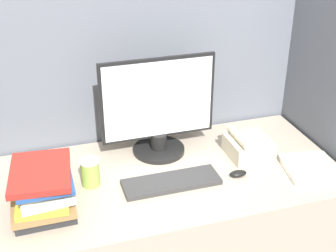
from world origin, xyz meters
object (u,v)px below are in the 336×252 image
object	(u,v)px
mouse	(238,174)
keyboard	(171,182)
coffee_cup	(90,172)
book_stack	(43,190)
desk_telephone	(248,146)
monitor	(158,111)

from	to	relation	value
mouse	keyboard	bearing A→B (deg)	174.42
coffee_cup	book_stack	world-z (taller)	book_stack
coffee_cup	desk_telephone	xyz separation A→B (m)	(0.71, 0.02, -0.01)
keyboard	book_stack	bearing A→B (deg)	-177.99
monitor	mouse	bearing A→B (deg)	-48.64
monitor	mouse	xyz separation A→B (m)	(0.26, -0.30, -0.19)
mouse	book_stack	size ratio (longest dim) A/B	0.24
mouse	coffee_cup	bearing A→B (deg)	168.47
monitor	desk_telephone	distance (m)	0.43
coffee_cup	book_stack	xyz separation A→B (m)	(-0.19, -0.11, 0.03)
monitor	coffee_cup	bearing A→B (deg)	-152.77
monitor	keyboard	world-z (taller)	monitor
desk_telephone	keyboard	bearing A→B (deg)	-164.03
coffee_cup	book_stack	size ratio (longest dim) A/B	0.37
monitor	coffee_cup	xyz separation A→B (m)	(-0.34, -0.17, -0.14)
book_stack	desk_telephone	size ratio (longest dim) A/B	1.68
coffee_cup	monitor	bearing A→B (deg)	27.23
monitor	keyboard	xyz separation A→B (m)	(-0.03, -0.27, -0.19)
monitor	book_stack	size ratio (longest dim) A/B	1.64
monitor	coffee_cup	world-z (taller)	monitor
monitor	keyboard	size ratio (longest dim) A/B	1.28
mouse	desk_telephone	xyz separation A→B (m)	(0.11, 0.14, 0.03)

